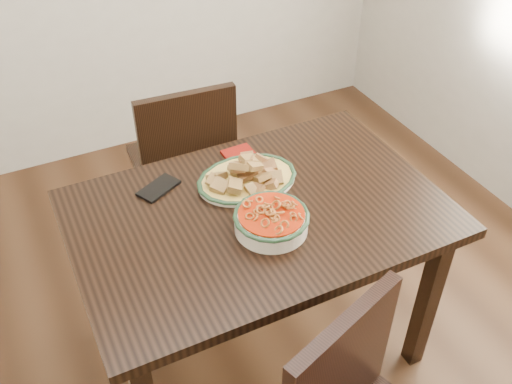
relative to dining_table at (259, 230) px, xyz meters
name	(u,v)px	position (x,y,z in m)	size (l,w,h in m)	color
floor	(233,363)	(-0.13, -0.03, -0.66)	(3.50, 3.50, 0.00)	#331E10
dining_table	(259,230)	(0.00, 0.00, 0.00)	(1.24, 0.83, 0.75)	black
chair_far	(184,159)	(-0.02, 0.72, -0.16)	(0.44, 0.44, 0.89)	black
fish_plate	(247,172)	(0.03, 0.15, 0.14)	(0.36, 0.28, 0.11)	beige
noodle_bowl	(271,219)	(-0.01, -0.10, 0.14)	(0.25, 0.25, 0.08)	#F0E3CB
smartphone	(159,188)	(-0.27, 0.25, 0.10)	(0.15, 0.08, 0.01)	black
napkin	(239,154)	(0.07, 0.31, 0.10)	(0.11, 0.10, 0.01)	maroon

